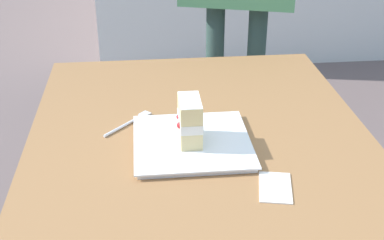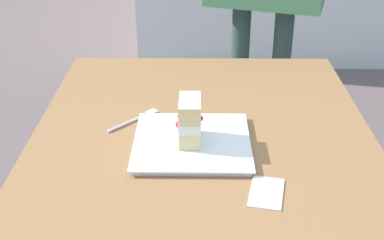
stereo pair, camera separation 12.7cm
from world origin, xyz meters
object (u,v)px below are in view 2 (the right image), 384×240
Objects in this scene: patio_table at (203,203)px; dessert_plate at (192,143)px; paper_napkin at (266,193)px; dessert_fork at (136,119)px; cake_slice at (190,121)px.

patio_table is 4.93× the size of dessert_plate.
paper_napkin is (0.20, 0.16, -0.01)m from dessert_plate.
cake_slice is at bearing 47.43° from dessert_fork.
dessert_plate is 2.16× the size of dessert_fork.
paper_napkin is (0.20, 0.17, -0.07)m from cake_slice.
dessert_plate is at bearing -166.38° from patio_table.
patio_table is at bearing -122.87° from paper_napkin.
dessert_plate is 2.57× the size of cake_slice.
dessert_plate is at bearing 49.03° from dessert_fork.
dessert_fork is (-0.14, -0.15, -0.07)m from cake_slice.
cake_slice is at bearing -163.37° from patio_table.
dessert_fork is 0.46m from paper_napkin.
dessert_plate reaches higher than dessert_fork.
patio_table is 12.68× the size of cake_slice.
dessert_plate is 2.26× the size of paper_napkin.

